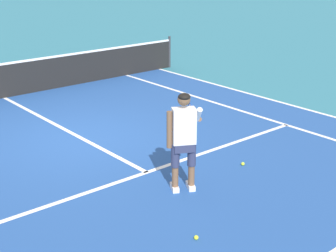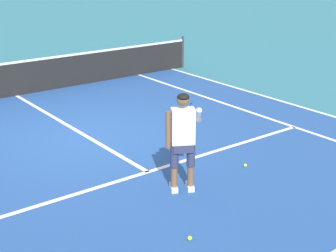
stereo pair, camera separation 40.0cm
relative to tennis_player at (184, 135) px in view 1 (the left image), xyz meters
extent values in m
plane|color=teal|center=(-0.06, 3.22, -0.99)|extent=(80.00, 80.00, 0.00)
cube|color=#234C93|center=(-0.06, 2.31, -0.99)|extent=(10.98, 10.47, 0.00)
cube|color=white|center=(-0.06, 0.94, -0.99)|extent=(8.23, 0.10, 0.01)
cube|color=white|center=(-0.06, 4.14, -0.99)|extent=(0.10, 6.40, 0.01)
cube|color=white|center=(4.06, 2.31, -0.99)|extent=(0.10, 10.07, 0.01)
cube|color=white|center=(5.43, 2.31, -0.99)|extent=(0.10, 10.07, 0.01)
cylinder|color=#333338|center=(5.88, 7.34, -0.45)|extent=(0.08, 0.08, 1.07)
cube|color=black|center=(-0.06, 7.34, -0.53)|extent=(11.84, 0.02, 0.91)
cube|color=white|center=(-0.06, 7.34, -0.05)|extent=(11.84, 0.03, 0.06)
cube|color=white|center=(-0.12, 0.08, -0.94)|extent=(0.23, 0.30, 0.09)
cube|color=white|center=(0.12, -0.05, -0.94)|extent=(0.23, 0.30, 0.09)
cylinder|color=brown|center=(-0.14, 0.05, -0.72)|extent=(0.11, 0.11, 0.36)
cylinder|color=#2D3351|center=(-0.14, 0.05, -0.33)|extent=(0.14, 0.14, 0.41)
cylinder|color=brown|center=(0.10, -0.09, -0.72)|extent=(0.11, 0.11, 0.36)
cylinder|color=#2D3351|center=(0.10, -0.09, -0.33)|extent=(0.14, 0.14, 0.41)
cube|color=#2D3351|center=(-0.02, -0.02, -0.17)|extent=(0.39, 0.34, 0.20)
cube|color=white|center=(-0.02, -0.02, 0.17)|extent=(0.44, 0.38, 0.60)
cylinder|color=brown|center=(-0.23, 0.09, 0.12)|extent=(0.09, 0.09, 0.62)
cylinder|color=white|center=(0.26, -0.07, 0.32)|extent=(0.20, 0.27, 0.29)
cylinder|color=brown|center=(0.39, 0.10, 0.18)|extent=(0.21, 0.29, 0.14)
sphere|color=brown|center=(-0.02, -0.01, 0.62)|extent=(0.21, 0.21, 0.21)
ellipsoid|color=black|center=(-0.03, -0.03, 0.67)|extent=(0.27, 0.27, 0.12)
cylinder|color=#232326|center=(0.51, 0.28, 0.15)|extent=(0.12, 0.19, 0.03)
cylinder|color=#1E479E|center=(0.58, 0.41, 0.15)|extent=(0.07, 0.10, 0.02)
torus|color=#1E479E|center=(0.67, 0.58, 0.15)|extent=(0.16, 0.27, 0.30)
cylinder|color=silver|center=(0.67, 0.58, 0.15)|extent=(0.12, 0.22, 0.25)
sphere|color=#CCE02D|center=(1.54, 0.03, -0.96)|extent=(0.07, 0.07, 0.07)
sphere|color=#CCE02D|center=(-0.91, -1.30, -0.96)|extent=(0.07, 0.07, 0.07)
camera|label=1|loc=(-5.19, -5.78, 2.89)|focal=53.98mm
camera|label=2|loc=(-4.87, -6.03, 2.89)|focal=53.98mm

